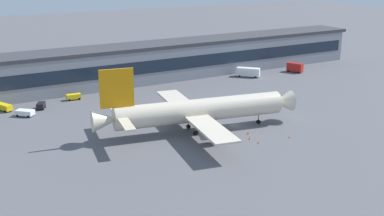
# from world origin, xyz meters

# --- Properties ---
(ground_plane) EXTENTS (600.00, 600.00, 0.00)m
(ground_plane) POSITION_xyz_m (0.00, 0.00, 0.00)
(ground_plane) COLOR #56565B
(terminal_building) EXTENTS (182.62, 14.98, 13.18)m
(terminal_building) POSITION_xyz_m (0.00, 56.67, 6.61)
(terminal_building) COLOR gray
(terminal_building) RESTS_ON ground_plane
(airliner) EXTENTS (53.10, 45.25, 17.58)m
(airliner) POSITION_xyz_m (-11.05, 1.12, 5.46)
(airliner) COLOR beige
(airliner) RESTS_ON ground_plane
(follow_me_car) EXTENTS (4.52, 2.26, 1.85)m
(follow_me_car) POSITION_xyz_m (-29.34, 45.09, 1.09)
(follow_me_car) COLOR yellow
(follow_me_car) RESTS_ON ground_plane
(baggage_tug) EXTENTS (3.37, 4.11, 1.85)m
(baggage_tug) POSITION_xyz_m (-40.39, 40.39, 1.09)
(baggage_tug) COLOR black
(baggage_tug) RESTS_ON ground_plane
(stair_truck) EXTENTS (4.55, 6.46, 3.55)m
(stair_truck) POSITION_xyz_m (56.08, 40.71, 1.98)
(stair_truck) COLOR red
(stair_truck) RESTS_ON ground_plane
(belt_loader) EXTENTS (4.46, 6.66, 1.95)m
(belt_loader) POSITION_xyz_m (-50.08, 44.26, 1.15)
(belt_loader) COLOR yellow
(belt_loader) RESTS_ON ground_plane
(pushback_tractor) EXTENTS (5.29, 5.17, 1.75)m
(pushback_tractor) POSITION_xyz_m (-45.94, 35.77, 1.05)
(pushback_tractor) COLOR white
(pushback_tractor) RESTS_ON ground_plane
(fuel_truck) EXTENTS (7.80, 8.04, 3.35)m
(fuel_truck) POSITION_xyz_m (35.87, 43.45, 1.88)
(fuel_truck) COLOR white
(fuel_truck) RESTS_ON ground_plane
(traffic_cone_0) EXTENTS (0.48, 0.48, 0.60)m
(traffic_cone_0) POSITION_xyz_m (-3.03, -10.48, 0.30)
(traffic_cone_0) COLOR #F2590C
(traffic_cone_0) RESTS_ON ground_plane
(traffic_cone_1) EXTENTS (0.45, 0.45, 0.57)m
(traffic_cone_1) POSITION_xyz_m (6.04, -14.43, 0.28)
(traffic_cone_1) COLOR #F2590C
(traffic_cone_1) RESTS_ON ground_plane
(traffic_cone_2) EXTENTS (0.47, 0.47, 0.58)m
(traffic_cone_2) POSITION_xyz_m (-2.76, -13.63, 0.29)
(traffic_cone_2) COLOR #F2590C
(traffic_cone_2) RESTS_ON ground_plane
(traffic_cone_3) EXTENTS (0.56, 0.56, 0.70)m
(traffic_cone_3) POSITION_xyz_m (-0.98, -7.13, 0.35)
(traffic_cone_3) COLOR #F2590C
(traffic_cone_3) RESTS_ON ground_plane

